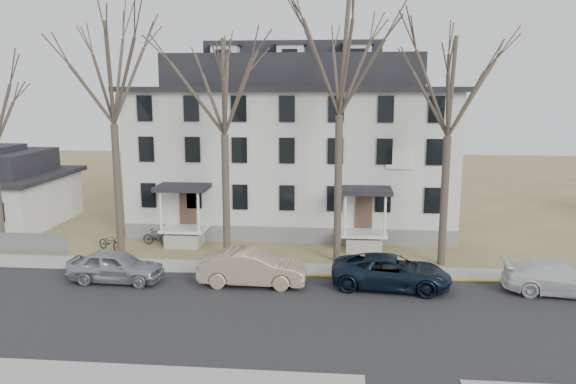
# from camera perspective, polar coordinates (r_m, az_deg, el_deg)

# --- Properties ---
(ground) EXTENTS (120.00, 120.00, 0.00)m
(ground) POSITION_cam_1_polar(r_m,az_deg,el_deg) (21.46, 1.99, -14.84)
(ground) COLOR olive
(ground) RESTS_ON ground
(main_road) EXTENTS (120.00, 10.00, 0.04)m
(main_road) POSITION_cam_1_polar(r_m,az_deg,el_deg) (23.28, 2.29, -12.73)
(main_road) COLOR #27272A
(main_road) RESTS_ON ground
(far_sidewalk) EXTENTS (120.00, 2.00, 0.08)m
(far_sidewalk) POSITION_cam_1_polar(r_m,az_deg,el_deg) (28.88, 2.95, -8.03)
(far_sidewalk) COLOR #A09F97
(far_sidewalk) RESTS_ON ground
(yellow_curb) EXTENTS (14.00, 0.25, 0.06)m
(yellow_curb) POSITION_cam_1_polar(r_m,az_deg,el_deg) (28.27, 13.16, -8.71)
(yellow_curb) COLOR gold
(yellow_curb) RESTS_ON ground
(boarding_house) EXTENTS (20.80, 12.36, 12.05)m
(boarding_house) POSITION_cam_1_polar(r_m,az_deg,el_deg) (37.62, 0.64, 4.75)
(boarding_house) COLOR slate
(boarding_house) RESTS_ON ground
(tree_far_left) EXTENTS (8.40, 8.40, 13.72)m
(tree_far_left) POSITION_cam_1_polar(r_m,az_deg,el_deg) (31.58, -17.55, 12.17)
(tree_far_left) COLOR #473B31
(tree_far_left) RESTS_ON ground
(tree_mid_left) EXTENTS (7.80, 7.80, 12.74)m
(tree_mid_left) POSITION_cam_1_polar(r_m,az_deg,el_deg) (29.78, -6.56, 11.28)
(tree_mid_left) COLOR #473B31
(tree_mid_left) RESTS_ON ground
(tree_center) EXTENTS (9.00, 9.00, 14.70)m
(tree_center) POSITION_cam_1_polar(r_m,az_deg,el_deg) (29.21, 5.34, 14.22)
(tree_center) COLOR #473B31
(tree_center) RESTS_ON ground
(tree_mid_right) EXTENTS (7.80, 7.80, 12.74)m
(tree_mid_right) POSITION_cam_1_polar(r_m,az_deg,el_deg) (29.64, 16.18, 10.94)
(tree_mid_right) COLOR #473B31
(tree_mid_right) RESTS_ON ground
(car_silver) EXTENTS (4.58, 1.97, 1.54)m
(car_silver) POSITION_cam_1_polar(r_m,az_deg,el_deg) (28.25, -17.09, -7.28)
(car_silver) COLOR #959BA3
(car_silver) RESTS_ON ground
(car_tan) EXTENTS (5.03, 1.78, 1.65)m
(car_tan) POSITION_cam_1_polar(r_m,az_deg,el_deg) (26.66, -3.63, -7.77)
(car_tan) COLOR gray
(car_tan) RESTS_ON ground
(car_navy) EXTENTS (5.70, 3.08, 1.52)m
(car_navy) POSITION_cam_1_polar(r_m,az_deg,el_deg) (26.69, 10.45, -8.05)
(car_navy) COLOR black
(car_navy) RESTS_ON ground
(car_white) EXTENTS (5.25, 2.70, 1.46)m
(car_white) POSITION_cam_1_polar(r_m,az_deg,el_deg) (28.29, 25.99, -7.97)
(car_white) COLOR silver
(car_white) RESTS_ON ground
(bicycle_left) EXTENTS (1.86, 1.35, 0.93)m
(bicycle_left) POSITION_cam_1_polar(r_m,az_deg,el_deg) (33.69, -17.63, -4.97)
(bicycle_left) COLOR black
(bicycle_left) RESTS_ON ground
(bicycle_right) EXTENTS (1.61, 0.50, 0.96)m
(bicycle_right) POSITION_cam_1_polar(r_m,az_deg,el_deg) (34.18, -13.23, -4.50)
(bicycle_right) COLOR black
(bicycle_right) RESTS_ON ground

